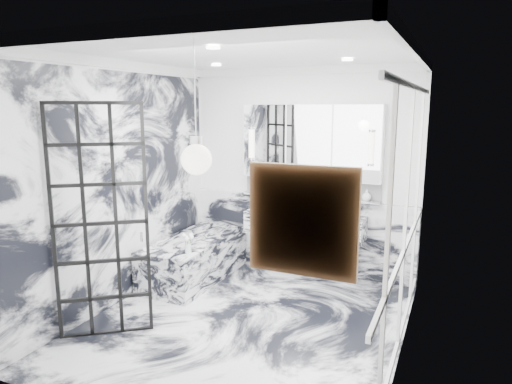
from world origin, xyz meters
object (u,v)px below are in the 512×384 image
at_px(bathtub, 195,258).
at_px(mirror_cabinet, 310,142).
at_px(trough_sink, 305,224).
at_px(crittall_door, 101,223).

bearing_deg(bathtub, mirror_cabinet, 32.06).
xyz_separation_m(trough_sink, bathtub, (-1.33, -0.66, -0.45)).
distance_m(mirror_cabinet, bathtub, 2.20).
bearing_deg(crittall_door, mirror_cabinet, 24.98).
relative_size(trough_sink, bathtub, 0.97).
bearing_deg(trough_sink, crittall_door, -119.76).
xyz_separation_m(trough_sink, mirror_cabinet, (-0.00, 0.17, 1.09)).
distance_m(trough_sink, bathtub, 1.55).
height_order(trough_sink, bathtub, trough_sink).
height_order(trough_sink, mirror_cabinet, mirror_cabinet).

